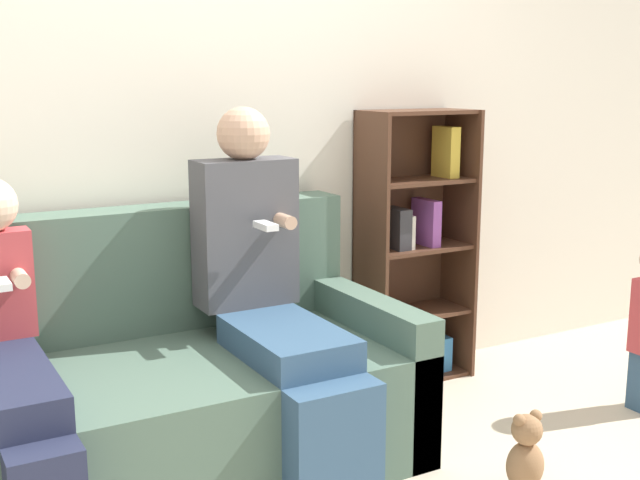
{
  "coord_description": "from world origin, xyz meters",
  "views": [
    {
      "loc": [
        -1.2,
        -2.12,
        1.43
      ],
      "look_at": [
        0.34,
        0.62,
        0.79
      ],
      "focal_mm": 45.0,
      "sensor_mm": 36.0,
      "label": 1
    }
  ],
  "objects_px": {
    "bookshelf": "(413,248)",
    "teddy_bear": "(526,453)",
    "couch": "(168,389)",
    "adult_seated": "(271,287)",
    "child_seated": "(15,360)"
  },
  "relations": [
    {
      "from": "adult_seated",
      "to": "teddy_bear",
      "type": "distance_m",
      "value": 1.08
    },
    {
      "from": "adult_seated",
      "to": "child_seated",
      "type": "xyz_separation_m",
      "value": [
        -0.91,
        -0.05,
        -0.1
      ]
    },
    {
      "from": "couch",
      "to": "child_seated",
      "type": "bearing_deg",
      "value": -163.21
    },
    {
      "from": "couch",
      "to": "bookshelf",
      "type": "relative_size",
      "value": 1.35
    },
    {
      "from": "couch",
      "to": "bookshelf",
      "type": "bearing_deg",
      "value": 14.12
    },
    {
      "from": "couch",
      "to": "teddy_bear",
      "type": "distance_m",
      "value": 1.3
    },
    {
      "from": "child_seated",
      "to": "bookshelf",
      "type": "xyz_separation_m",
      "value": [
        1.88,
        0.5,
        0.07
      ]
    },
    {
      "from": "bookshelf",
      "to": "teddy_bear",
      "type": "bearing_deg",
      "value": -105.39
    },
    {
      "from": "teddy_bear",
      "to": "adult_seated",
      "type": "bearing_deg",
      "value": 134.78
    },
    {
      "from": "adult_seated",
      "to": "child_seated",
      "type": "height_order",
      "value": "adult_seated"
    },
    {
      "from": "bookshelf",
      "to": "couch",
      "type": "bearing_deg",
      "value": -165.88
    },
    {
      "from": "adult_seated",
      "to": "couch",
      "type": "bearing_deg",
      "value": 163.34
    },
    {
      "from": "teddy_bear",
      "to": "bookshelf",
      "type": "bearing_deg",
      "value": 74.61
    },
    {
      "from": "child_seated",
      "to": "adult_seated",
      "type": "bearing_deg",
      "value": 3.22
    },
    {
      "from": "couch",
      "to": "teddy_bear",
      "type": "bearing_deg",
      "value": -36.94
    }
  ]
}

